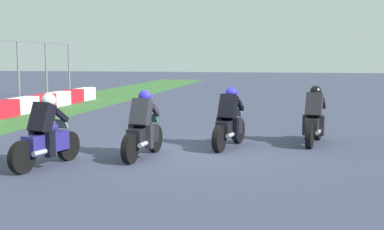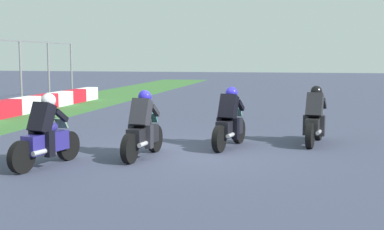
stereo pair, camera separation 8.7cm
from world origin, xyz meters
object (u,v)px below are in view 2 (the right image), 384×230
rider_lane_a (315,120)px  rider_lane_c (143,130)px  rider_lane_d (46,137)px  rider_lane_b (230,123)px

rider_lane_a → rider_lane_c: bearing=134.5°
rider_lane_c → rider_lane_d: bearing=134.4°
rider_lane_a → rider_lane_d: bearing=135.7°
rider_lane_d → rider_lane_c: bearing=-38.9°
rider_lane_b → rider_lane_c: size_ratio=0.99×
rider_lane_c → rider_lane_d: size_ratio=1.01×
rider_lane_d → rider_lane_a: bearing=-41.6°
rider_lane_d → rider_lane_b: bearing=-36.1°
rider_lane_b → rider_lane_c: bearing=146.0°
rider_lane_a → rider_lane_c: size_ratio=0.99×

